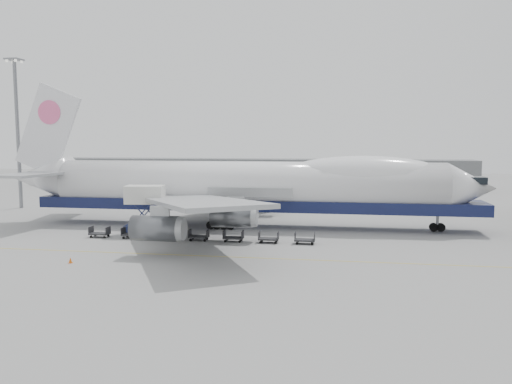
# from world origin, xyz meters

# --- Properties ---
(ground) EXTENTS (260.00, 260.00, 0.00)m
(ground) POSITION_xyz_m (0.00, 0.00, 0.00)
(ground) COLOR gray
(ground) RESTS_ON ground
(apron_line) EXTENTS (60.00, 0.15, 0.01)m
(apron_line) POSITION_xyz_m (0.00, -6.00, 0.01)
(apron_line) COLOR gold
(apron_line) RESTS_ON ground
(hangar) EXTENTS (110.00, 8.00, 7.00)m
(hangar) POSITION_xyz_m (-10.00, 70.00, 3.50)
(hangar) COLOR slate
(hangar) RESTS_ON ground
(floodlight_mast) EXTENTS (2.40, 2.40, 25.43)m
(floodlight_mast) POSITION_xyz_m (-42.00, 24.00, 14.27)
(floodlight_mast) COLOR slate
(floodlight_mast) RESTS_ON ground
(airliner) EXTENTS (67.00, 55.30, 19.98)m
(airliner) POSITION_xyz_m (0.64, 12.00, 5.62)
(airliner) COLOR white
(airliner) RESTS_ON ground
(catering_truck) EXTENTS (5.35, 4.02, 6.11)m
(catering_truck) POSITION_xyz_m (-11.62, 4.52, 3.44)
(catering_truck) COLOR #171F46
(catering_truck) RESTS_ON ground
(traffic_cone) EXTENTS (0.38, 0.38, 0.55)m
(traffic_cone) POSITION_xyz_m (-13.20, -10.85, 0.26)
(traffic_cone) COLOR #D8590B
(traffic_cone) RESTS_ON ground
(dolly_0) EXTENTS (2.30, 1.35, 1.30)m
(dolly_0) POSITION_xyz_m (-16.35, 1.55, 0.53)
(dolly_0) COLOR #2D2D30
(dolly_0) RESTS_ON ground
(dolly_1) EXTENTS (2.30, 1.35, 1.30)m
(dolly_1) POSITION_xyz_m (-12.20, 1.55, 0.53)
(dolly_1) COLOR #2D2D30
(dolly_1) RESTS_ON ground
(dolly_2) EXTENTS (2.30, 1.35, 1.30)m
(dolly_2) POSITION_xyz_m (-8.05, 1.55, 0.53)
(dolly_2) COLOR #2D2D30
(dolly_2) RESTS_ON ground
(dolly_3) EXTENTS (2.30, 1.35, 1.30)m
(dolly_3) POSITION_xyz_m (-3.90, 1.55, 0.53)
(dolly_3) COLOR #2D2D30
(dolly_3) RESTS_ON ground
(dolly_4) EXTENTS (2.30, 1.35, 1.30)m
(dolly_4) POSITION_xyz_m (0.25, 1.55, 0.53)
(dolly_4) COLOR #2D2D30
(dolly_4) RESTS_ON ground
(dolly_5) EXTENTS (2.30, 1.35, 1.30)m
(dolly_5) POSITION_xyz_m (4.40, 1.55, 0.53)
(dolly_5) COLOR #2D2D30
(dolly_5) RESTS_ON ground
(dolly_6) EXTENTS (2.30, 1.35, 1.30)m
(dolly_6) POSITION_xyz_m (8.55, 1.55, 0.53)
(dolly_6) COLOR #2D2D30
(dolly_6) RESTS_ON ground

